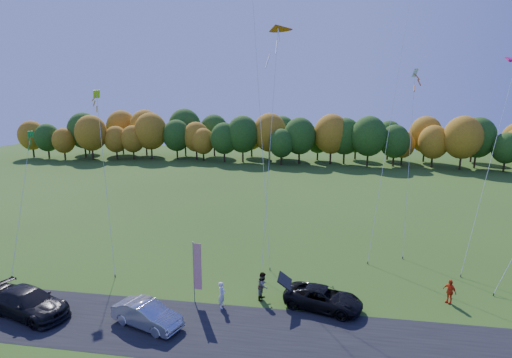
# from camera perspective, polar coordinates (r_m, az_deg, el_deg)

# --- Properties ---
(ground) EXTENTS (160.00, 160.00, 0.00)m
(ground) POSITION_cam_1_polar(r_m,az_deg,el_deg) (28.11, -2.04, -16.67)
(ground) COLOR #2B4D14
(asphalt_strip) EXTENTS (90.00, 6.00, 0.01)m
(asphalt_strip) POSITION_cam_1_polar(r_m,az_deg,el_deg) (24.75, -3.96, -21.00)
(asphalt_strip) COLOR black
(asphalt_strip) RESTS_ON ground
(tree_line) EXTENTS (116.00, 12.00, 10.00)m
(tree_line) POSITION_cam_1_polar(r_m,az_deg,el_deg) (80.50, 5.58, 2.18)
(tree_line) COLOR #1E4711
(tree_line) RESTS_ON ground
(black_suv) EXTENTS (5.41, 3.54, 1.38)m
(black_suv) POSITION_cam_1_polar(r_m,az_deg,el_deg) (27.02, 9.58, -16.43)
(black_suv) COLOR black
(black_suv) RESTS_ON ground
(silver_sedan) EXTENTS (4.69, 2.91, 1.46)m
(silver_sedan) POSITION_cam_1_polar(r_m,az_deg,el_deg) (25.73, -15.29, -18.16)
(silver_sedan) COLOR #B4B4B9
(silver_sedan) RESTS_ON ground
(dark_truck_a) EXTENTS (6.07, 3.80, 1.64)m
(dark_truck_a) POSITION_cam_1_polar(r_m,az_deg,el_deg) (29.54, -29.75, -15.07)
(dark_truck_a) COLOR black
(dark_truck_a) RESTS_ON ground
(dark_truck_b) EXTENTS (4.83, 2.18, 1.61)m
(dark_truck_b) POSITION_cam_1_polar(r_m,az_deg,el_deg) (31.33, -32.62, -13.88)
(dark_truck_b) COLOR black
(dark_truck_b) RESTS_ON ground
(person_tailgate_a) EXTENTS (0.45, 0.66, 1.74)m
(person_tailgate_a) POSITION_cam_1_polar(r_m,az_deg,el_deg) (26.78, -4.91, -16.15)
(person_tailgate_a) COLOR white
(person_tailgate_a) RESTS_ON ground
(person_tailgate_b) EXTENTS (0.83, 1.00, 1.89)m
(person_tailgate_b) POSITION_cam_1_polar(r_m,az_deg,el_deg) (27.62, 1.01, -15.00)
(person_tailgate_b) COLOR gray
(person_tailgate_b) RESTS_ON ground
(person_east) EXTENTS (0.90, 1.00, 1.63)m
(person_east) POSITION_cam_1_polar(r_m,az_deg,el_deg) (30.03, 25.92, -14.24)
(person_east) COLOR red
(person_east) RESTS_ON ground
(feather_flag) EXTENTS (0.56, 0.08, 4.24)m
(feather_flag) POSITION_cam_1_polar(r_m,az_deg,el_deg) (26.75, -8.48, -12.15)
(feather_flag) COLOR #999999
(feather_flag) RESTS_ON ground
(kite_delta_blue) EXTENTS (5.28, 10.91, 32.48)m
(kite_delta_blue) POSITION_cam_1_polar(r_m,az_deg,el_deg) (34.36, 0.13, 15.85)
(kite_delta_blue) COLOR #4C3F33
(kite_delta_blue) RESTS_ON ground
(kite_parafoil_orange) EXTENTS (6.93, 12.48, 32.87)m
(kite_parafoil_orange) POSITION_cam_1_polar(r_m,az_deg,el_deg) (37.97, 19.88, 15.39)
(kite_parafoil_orange) COLOR #4C3F33
(kite_parafoil_orange) RESTS_ON ground
(kite_delta_red) EXTENTS (2.38, 10.53, 20.58)m
(kite_delta_red) POSITION_cam_1_polar(r_m,az_deg,el_deg) (34.79, 2.68, 15.47)
(kite_delta_red) COLOR #4C3F33
(kite_delta_red) RESTS_ON ground
(kite_parafoil_rainbow) EXTENTS (6.30, 6.55, 16.81)m
(kite_parafoil_rainbow) POSITION_cam_1_polar(r_m,az_deg,el_deg) (35.89, 30.45, 1.95)
(kite_parafoil_rainbow) COLOR #4C3F33
(kite_parafoil_rainbow) RESTS_ON ground
(kite_diamond_yellow) EXTENTS (4.69, 6.97, 14.21)m
(kite_diamond_yellow) POSITION_cam_1_polar(r_m,az_deg,el_deg) (34.31, -20.75, 0.07)
(kite_diamond_yellow) COLOR #4C3F33
(kite_diamond_yellow) RESTS_ON ground
(kite_diamond_green) EXTENTS (2.51, 6.71, 10.73)m
(kite_diamond_green) POSITION_cam_1_polar(r_m,az_deg,el_deg) (37.15, -30.47, -2.58)
(kite_diamond_green) COLOR #4C3F33
(kite_diamond_green) RESTS_ON ground
(kite_diamond_white) EXTENTS (1.77, 6.68, 16.19)m
(kite_diamond_white) POSITION_cam_1_polar(r_m,az_deg,el_deg) (37.20, 21.06, 2.59)
(kite_diamond_white) COLOR #4C3F33
(kite_diamond_white) RESTS_ON ground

